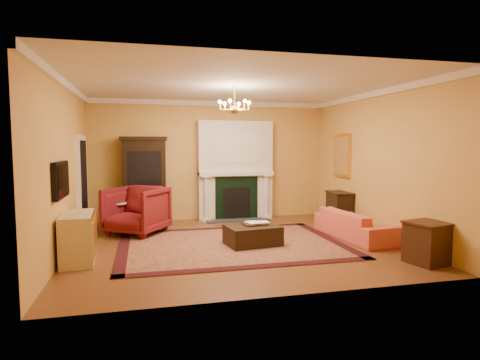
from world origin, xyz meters
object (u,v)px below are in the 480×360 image
object	(u,v)px
china_cabinet	(145,182)
end_table	(427,244)
leather_ottoman	(253,235)
pedestal_table	(119,215)
console_table	(339,209)
wingback_armchair	(136,208)
commode	(78,238)
coral_sofa	(355,220)

from	to	relation	value
china_cabinet	end_table	world-z (taller)	china_cabinet
leather_ottoman	end_table	bearing A→B (deg)	-44.31
pedestal_table	console_table	size ratio (longest dim) A/B	0.82
wingback_armchair	commode	distance (m)	2.07
commode	leather_ottoman	distance (m)	3.06
wingback_armchair	commode	bearing A→B (deg)	-81.84
china_cabinet	console_table	xyz separation A→B (m)	(4.44, -1.35, -0.62)
commode	coral_sofa	world-z (taller)	commode
end_table	console_table	world-z (taller)	console_table
coral_sofa	console_table	size ratio (longest dim) A/B	2.53
pedestal_table	console_table	xyz separation A→B (m)	(5.01, -0.56, 0.02)
coral_sofa	leather_ottoman	world-z (taller)	coral_sofa
commode	end_table	bearing A→B (deg)	-18.06
pedestal_table	coral_sofa	xyz separation A→B (m)	(4.70, -1.83, 0.01)
coral_sofa	china_cabinet	bearing A→B (deg)	52.29
coral_sofa	end_table	xyz separation A→B (m)	(0.25, -1.83, -0.06)
coral_sofa	console_table	distance (m)	1.31
pedestal_table	wingback_armchair	bearing A→B (deg)	-43.66
china_cabinet	commode	size ratio (longest dim) A/B	1.89
commode	coral_sofa	distance (m)	5.21
console_table	end_table	bearing A→B (deg)	-87.04
wingback_armchair	leather_ottoman	bearing A→B (deg)	-1.48
pedestal_table	end_table	bearing A→B (deg)	-36.50
end_table	console_table	xyz separation A→B (m)	(0.06, 3.11, 0.06)
pedestal_table	console_table	bearing A→B (deg)	-6.34
wingback_armchair	china_cabinet	bearing A→B (deg)	114.46
china_cabinet	wingback_armchair	bearing A→B (deg)	-95.49
wingback_armchair	leather_ottoman	distance (m)	2.65
wingback_armchair	pedestal_table	distance (m)	0.56
pedestal_table	coral_sofa	bearing A→B (deg)	-21.33
pedestal_table	leather_ottoman	distance (m)	3.16
china_cabinet	leather_ottoman	xyz separation A→B (m)	(1.96, -2.67, -0.81)
coral_sofa	end_table	world-z (taller)	coral_sofa
china_cabinet	wingback_armchair	world-z (taller)	china_cabinet
pedestal_table	end_table	world-z (taller)	end_table
china_cabinet	end_table	distance (m)	6.28
wingback_armchair	commode	size ratio (longest dim) A/B	1.05
commode	leather_ottoman	xyz separation A→B (m)	(3.04, 0.35, -0.20)
commode	coral_sofa	size ratio (longest dim) A/B	0.54
wingback_armchair	pedestal_table	size ratio (longest dim) A/B	1.76
commode	leather_ottoman	world-z (taller)	commode
commode	console_table	distance (m)	5.76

